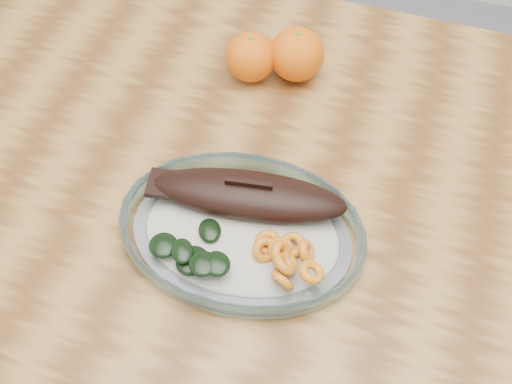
# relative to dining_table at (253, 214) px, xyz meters

# --- Properties ---
(ground) EXTENTS (3.00, 3.00, 0.00)m
(ground) POSITION_rel_dining_table_xyz_m (0.00, 0.00, -0.65)
(ground) COLOR slate
(ground) RESTS_ON ground
(dining_table) EXTENTS (1.20, 0.80, 0.75)m
(dining_table) POSITION_rel_dining_table_xyz_m (0.00, 0.00, 0.00)
(dining_table) COLOR brown
(dining_table) RESTS_ON ground
(plated_meal) EXTENTS (0.60, 0.60, 0.08)m
(plated_meal) POSITION_rel_dining_table_xyz_m (0.02, -0.10, 0.12)
(plated_meal) COLOR white
(plated_meal) RESTS_ON dining_table
(orange_left) EXTENTS (0.08, 0.08, 0.08)m
(orange_left) POSITION_rel_dining_table_xyz_m (-0.06, 0.18, 0.14)
(orange_left) COLOR #F15B04
(orange_left) RESTS_ON dining_table
(orange_right) EXTENTS (0.08, 0.08, 0.08)m
(orange_right) POSITION_rel_dining_table_xyz_m (0.00, 0.20, 0.14)
(orange_right) COLOR #F15B04
(orange_right) RESTS_ON dining_table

